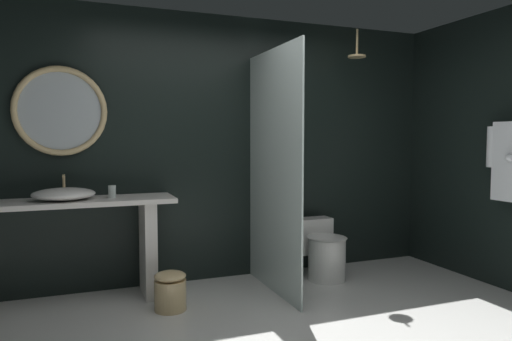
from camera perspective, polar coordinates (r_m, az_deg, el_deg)
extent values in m
cube|color=black|center=(4.73, -4.09, 2.72)|extent=(4.80, 0.10, 2.60)
cube|color=black|center=(5.04, 26.73, 2.38)|extent=(0.10, 2.47, 2.60)
cube|color=silver|center=(4.23, -22.42, -3.62)|extent=(1.83, 0.50, 0.04)
cube|color=silver|center=(4.35, -12.96, -9.15)|extent=(0.10, 0.42, 0.85)
ellipsoid|color=white|center=(4.21, -22.29, -2.66)|extent=(0.50, 0.41, 0.10)
cylinder|color=#D6B77F|center=(4.39, -22.26, -1.75)|extent=(0.02, 0.02, 0.20)
cylinder|color=#D6B77F|center=(4.32, -22.31, -0.63)|extent=(0.02, 0.12, 0.02)
cylinder|color=silver|center=(4.22, -17.05, -2.47)|extent=(0.06, 0.06, 0.11)
torus|color=#D6B77F|center=(4.43, -22.63, 6.68)|extent=(0.78, 0.05, 0.78)
cylinder|color=#B2BCC1|center=(4.44, -22.63, 6.67)|extent=(0.69, 0.01, 0.69)
cube|color=silver|center=(4.25, 2.15, -0.14)|extent=(0.02, 1.16, 2.20)
cylinder|color=#D6B77F|center=(5.03, 12.16, 14.96)|extent=(0.02, 0.02, 0.26)
cylinder|color=#D6B77F|center=(5.00, 12.13, 13.37)|extent=(0.18, 0.18, 0.02)
cylinder|color=white|center=(4.84, 26.95, 2.57)|extent=(0.13, 0.13, 0.37)
sphere|color=white|center=(4.64, 28.35, 1.35)|extent=(0.07, 0.07, 0.07)
cylinder|color=white|center=(4.77, 8.58, -10.57)|extent=(0.37, 0.37, 0.42)
ellipsoid|color=white|center=(4.72, 8.61, -8.01)|extent=(0.39, 0.43, 0.02)
cube|color=white|center=(4.97, 6.99, -7.81)|extent=(0.37, 0.19, 0.37)
cylinder|color=#D6B77F|center=(4.02, -10.34, -14.63)|extent=(0.26, 0.26, 0.25)
ellipsoid|color=#D6B77F|center=(3.98, -10.37, -12.48)|extent=(0.26, 0.26, 0.08)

